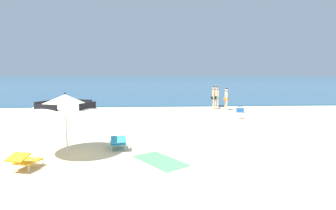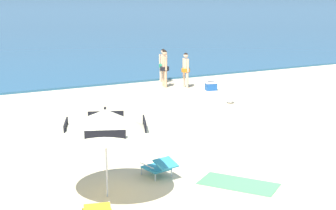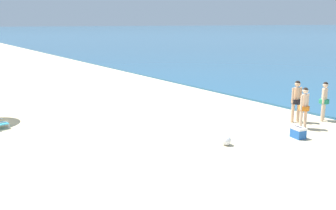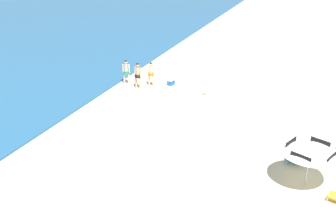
{
  "view_description": "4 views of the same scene",
  "coord_description": "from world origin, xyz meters",
  "px_view_note": "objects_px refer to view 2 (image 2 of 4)",
  "views": [
    {
      "loc": [
        -0.89,
        -7.46,
        2.56
      ],
      "look_at": [
        0.06,
        7.08,
        0.91
      ],
      "focal_mm": 28.3,
      "sensor_mm": 36.0,
      "label": 1
    },
    {
      "loc": [
        -7.5,
        -8.89,
        4.4
      ],
      "look_at": [
        0.69,
        6.01,
        0.63
      ],
      "focal_mm": 54.97,
      "sensor_mm": 36.0,
      "label": 2
    },
    {
      "loc": [
        13.0,
        -0.68,
        4.03
      ],
      "look_at": [
        0.79,
        7.67,
        0.71
      ],
      "focal_mm": 39.24,
      "sensor_mm": 36.0,
      "label": 3
    },
    {
      "loc": [
        -17.8,
        1.25,
        9.05
      ],
      "look_at": [
        -1.12,
        7.92,
        1.4
      ],
      "focal_mm": 41.66,
      "sensor_mm": 36.0,
      "label": 4
    }
  ],
  "objects_px": {
    "lounge_chair_under_umbrella": "(160,166)",
    "cooler_box": "(211,86)",
    "person_standing_beside": "(165,66)",
    "person_standing_near_shore": "(163,63)",
    "beach_towel": "(238,184)",
    "beach_ball": "(230,99)",
    "beach_umbrella_striped_main": "(105,121)",
    "person_wading_in": "(186,67)"
  },
  "relations": [
    {
      "from": "beach_umbrella_striped_main",
      "to": "beach_ball",
      "type": "xyz_separation_m",
      "value": [
        7.97,
        6.58,
        -1.53
      ]
    },
    {
      "from": "beach_umbrella_striped_main",
      "to": "cooler_box",
      "type": "distance_m",
      "value": 12.87
    },
    {
      "from": "beach_ball",
      "to": "beach_umbrella_striped_main",
      "type": "bearing_deg",
      "value": -140.47
    },
    {
      "from": "beach_umbrella_striped_main",
      "to": "person_wading_in",
      "type": "distance_m",
      "value": 13.26
    },
    {
      "from": "cooler_box",
      "to": "beach_towel",
      "type": "bearing_deg",
      "value": -120.32
    },
    {
      "from": "cooler_box",
      "to": "person_standing_near_shore",
      "type": "bearing_deg",
      "value": 107.75
    },
    {
      "from": "beach_umbrella_striped_main",
      "to": "lounge_chair_under_umbrella",
      "type": "bearing_deg",
      "value": 17.78
    },
    {
      "from": "beach_umbrella_striped_main",
      "to": "person_wading_in",
      "type": "xyz_separation_m",
      "value": [
        8.18,
        10.41,
        -0.76
      ]
    },
    {
      "from": "person_wading_in",
      "to": "beach_umbrella_striped_main",
      "type": "bearing_deg",
      "value": -128.15
    },
    {
      "from": "person_standing_beside",
      "to": "cooler_box",
      "type": "height_order",
      "value": "person_standing_beside"
    },
    {
      "from": "beach_umbrella_striped_main",
      "to": "person_standing_near_shore",
      "type": "relative_size",
      "value": 1.66
    },
    {
      "from": "person_standing_near_shore",
      "to": "cooler_box",
      "type": "bearing_deg",
      "value": -72.25
    },
    {
      "from": "beach_towel",
      "to": "person_standing_beside",
      "type": "bearing_deg",
      "value": 69.43
    },
    {
      "from": "person_standing_near_shore",
      "to": "beach_ball",
      "type": "bearing_deg",
      "value": -89.37
    },
    {
      "from": "person_wading_in",
      "to": "beach_ball",
      "type": "height_order",
      "value": "person_wading_in"
    },
    {
      "from": "person_standing_near_shore",
      "to": "beach_ball",
      "type": "relative_size",
      "value": 5.06
    },
    {
      "from": "lounge_chair_under_umbrella",
      "to": "person_standing_beside",
      "type": "distance_m",
      "value": 12.02
    },
    {
      "from": "lounge_chair_under_umbrella",
      "to": "person_wading_in",
      "type": "xyz_separation_m",
      "value": [
        6.62,
        9.91,
        0.67
      ]
    },
    {
      "from": "person_wading_in",
      "to": "beach_towel",
      "type": "xyz_separation_m",
      "value": [
        -5.22,
        -11.2,
        -0.94
      ]
    },
    {
      "from": "beach_umbrella_striped_main",
      "to": "person_wading_in",
      "type": "bearing_deg",
      "value": 51.85
    },
    {
      "from": "person_standing_near_shore",
      "to": "person_wading_in",
      "type": "distance_m",
      "value": 1.73
    },
    {
      "from": "person_standing_near_shore",
      "to": "beach_towel",
      "type": "height_order",
      "value": "person_standing_near_shore"
    },
    {
      "from": "lounge_chair_under_umbrella",
      "to": "cooler_box",
      "type": "distance_m",
      "value": 11.37
    },
    {
      "from": "cooler_box",
      "to": "beach_ball",
      "type": "bearing_deg",
      "value": -107.86
    },
    {
      "from": "beach_ball",
      "to": "person_standing_near_shore",
      "type": "bearing_deg",
      "value": 90.63
    },
    {
      "from": "person_standing_beside",
      "to": "lounge_chair_under_umbrella",
      "type": "bearing_deg",
      "value": -119.02
    },
    {
      "from": "cooler_box",
      "to": "beach_ball",
      "type": "xyz_separation_m",
      "value": [
        -0.86,
        -2.67,
        -0.04
      ]
    },
    {
      "from": "person_wading_in",
      "to": "beach_towel",
      "type": "distance_m",
      "value": 12.39
    },
    {
      "from": "cooler_box",
      "to": "person_standing_beside",
      "type": "bearing_deg",
      "value": 129.67
    },
    {
      "from": "lounge_chair_under_umbrella",
      "to": "person_standing_near_shore",
      "type": "height_order",
      "value": "person_standing_near_shore"
    },
    {
      "from": "beach_umbrella_striped_main",
      "to": "beach_towel",
      "type": "xyz_separation_m",
      "value": [
        2.96,
        -0.79,
        -1.69
      ]
    },
    {
      "from": "beach_ball",
      "to": "beach_towel",
      "type": "distance_m",
      "value": 8.91
    },
    {
      "from": "beach_umbrella_striped_main",
      "to": "lounge_chair_under_umbrella",
      "type": "xyz_separation_m",
      "value": [
        1.56,
        0.5,
        -1.42
      ]
    },
    {
      "from": "person_wading_in",
      "to": "beach_ball",
      "type": "xyz_separation_m",
      "value": [
        -0.21,
        -3.83,
        -0.78
      ]
    },
    {
      "from": "person_wading_in",
      "to": "cooler_box",
      "type": "relative_size",
      "value": 2.92
    },
    {
      "from": "person_standing_beside",
      "to": "person_standing_near_shore",
      "type": "bearing_deg",
      "value": 64.95
    },
    {
      "from": "beach_umbrella_striped_main",
      "to": "person_standing_beside",
      "type": "height_order",
      "value": "beach_umbrella_striped_main"
    },
    {
      "from": "beach_umbrella_striped_main",
      "to": "person_standing_near_shore",
      "type": "bearing_deg",
      "value": 56.88
    },
    {
      "from": "lounge_chair_under_umbrella",
      "to": "person_standing_beside",
      "type": "relative_size",
      "value": 0.55
    },
    {
      "from": "cooler_box",
      "to": "lounge_chair_under_umbrella",
      "type": "bearing_deg",
      "value": -129.73
    },
    {
      "from": "beach_umbrella_striped_main",
      "to": "person_standing_beside",
      "type": "relative_size",
      "value": 1.58
    },
    {
      "from": "person_standing_near_shore",
      "to": "cooler_box",
      "type": "xyz_separation_m",
      "value": [
        0.92,
        -2.88,
        -0.75
      ]
    }
  ]
}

